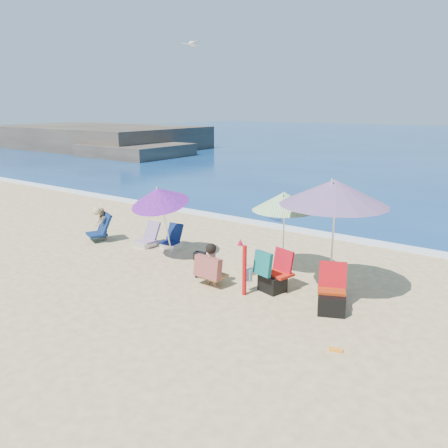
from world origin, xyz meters
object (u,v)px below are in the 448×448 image
Objects in this scene: chair_navy at (172,242)px; chair_rainbow at (147,240)px; umbrella_striped at (284,201)px; person_left at (101,224)px; seagull at (193,44)px; umbrella_blue at (159,196)px; umbrella_turquoise at (334,192)px; camp_chair_right at (272,276)px; camp_chair_left at (332,298)px; person_center at (210,265)px; furled_umbrella at (244,265)px.

chair_rainbow is (-0.63, -0.29, 0.01)m from chair_navy.
person_left is at bearing -172.77° from umbrella_striped.
seagull reaches higher than person_left.
umbrella_blue is 2.98× the size of chair_rainbow.
camp_chair_right is (-1.02, -0.49, -1.78)m from umbrella_turquoise.
seagull is (-4.90, 2.09, 4.95)m from camp_chair_left.
person_left is 1.40× the size of seagull.
camp_chair_left is 2.61m from person_center.
person_center reaches higher than camp_chair_right.
seagull reaches higher than umbrella_turquoise.
furled_umbrella reaches higher than person_left.
seagull is (-3.17, 0.81, 3.56)m from umbrella_striped.
furled_umbrella is at bearing -37.02° from seagull.
umbrella_blue is 1.93× the size of person_left.
person_left reaches higher than camp_chair_left.
furled_umbrella is (-1.41, -0.97, -1.48)m from umbrella_turquoise.
camp_chair_right is (-1.37, 0.19, 0.06)m from camp_chair_left.
person_center reaches higher than chair_rainbow.
chair_rainbow is 0.70× the size of person_center.
umbrella_blue is 4.02m from seagull.
furled_umbrella reaches higher than camp_chair_right.
chair_rainbow is at bearing 170.84° from camp_chair_left.
chair_navy is 0.87× the size of seagull.
chair_rainbow is (-3.94, -0.36, -1.49)m from umbrella_striped.
chair_navy is at bearing 148.74° from person_center.
furled_umbrella is 1.28× the size of camp_chair_right.
umbrella_blue is 3.50m from camp_chair_right.
umbrella_turquoise is at bearing -23.36° from umbrella_striped.
person_left reaches higher than camp_chair_right.
seagull is (-3.53, 1.90, 4.89)m from camp_chair_right.
camp_chair_right is at bearing -71.84° from umbrella_striped.
umbrella_striped is 2.65× the size of seagull.
umbrella_turquoise reaches higher than umbrella_striped.
umbrella_blue is (-2.90, -0.92, -0.07)m from umbrella_striped.
chair_navy is at bearing 173.65° from umbrella_turquoise.
chair_navy is (-0.41, 0.84, -1.43)m from umbrella_blue.
camp_chair_right reaches higher than camp_chair_left.
umbrella_turquoise is at bearing -2.52° from chair_rainbow.
umbrella_striped reaches higher than chair_rainbow.
umbrella_striped is 2.91× the size of chair_rainbow.
umbrella_blue is 2.71× the size of seagull.
chair_navy is at bearing 166.59° from camp_chair_left.
seagull reaches higher than chair_navy.
chair_rainbow is 5.75m from camp_chair_left.
chair_navy is at bearing 155.65° from furled_umbrella.
person_center is at bearing -179.79° from furled_umbrella.
camp_chair_left is at bearing 9.21° from furled_umbrella.
umbrella_blue is 1.70× the size of furled_umbrella.
chair_navy is 0.69m from chair_rainbow.
umbrella_striped is 1.87m from furled_umbrella.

